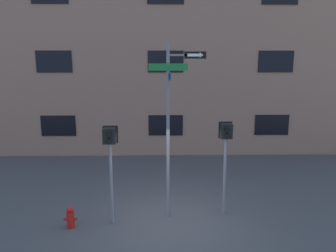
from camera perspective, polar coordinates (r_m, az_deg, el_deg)
ground_plane at (r=9.27m, az=0.17°, el=-16.32°), size 60.00×60.00×0.00m
building_facade at (r=14.77m, az=-0.44°, el=16.64°), size 24.00×0.63×11.26m
street_sign_pole at (r=8.66m, az=0.52°, el=1.49°), size 1.47×0.73×4.76m
pedestrian_signal_left at (r=8.54m, az=-10.06°, el=-3.80°), size 0.39×0.40×2.66m
pedestrian_signal_right at (r=9.08m, az=10.04°, el=-2.95°), size 0.37×0.40×2.66m
fire_hydrant at (r=9.22m, az=-16.63°, el=-15.04°), size 0.36×0.20×0.59m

